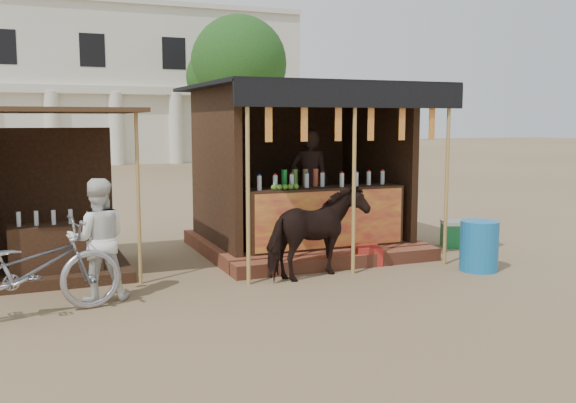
{
  "coord_description": "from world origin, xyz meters",
  "views": [
    {
      "loc": [
        -3.35,
        -6.51,
        2.21
      ],
      "look_at": [
        0.0,
        1.6,
        1.1
      ],
      "focal_mm": 40.0,
      "sensor_mm": 36.0,
      "label": 1
    }
  ],
  "objects": [
    {
      "name": "ground",
      "position": [
        0.0,
        0.0,
        0.0
      ],
      "size": [
        120.0,
        120.0,
        0.0
      ],
      "primitive_type": "plane",
      "color": "#846B4C",
      "rests_on": "ground"
    },
    {
      "name": "main_stall",
      "position": [
        1.02,
        3.36,
        1.03
      ],
      "size": [
        3.6,
        3.61,
        2.78
      ],
      "color": "brown",
      "rests_on": "ground"
    },
    {
      "name": "secondary_stall",
      "position": [
        -3.17,
        3.24,
        0.85
      ],
      "size": [
        2.4,
        2.4,
        2.38
      ],
      "color": "#3C2415",
      "rests_on": "ground"
    },
    {
      "name": "cow",
      "position": [
        0.4,
        1.52,
        0.64
      ],
      "size": [
        1.67,
        1.15,
        1.29
      ],
      "primitive_type": "imported",
      "rotation": [
        0.0,
        0.0,
        1.9
      ],
      "color": "black",
      "rests_on": "ground"
    },
    {
      "name": "motorbike",
      "position": [
        -3.37,
        1.09,
        0.55
      ],
      "size": [
        2.18,
        1.09,
        1.09
      ],
      "primitive_type": "imported",
      "rotation": [
        0.0,
        0.0,
        1.75
      ],
      "color": "#9C9CA4",
      "rests_on": "ground"
    },
    {
      "name": "bystander",
      "position": [
        -2.56,
        1.54,
        0.76
      ],
      "size": [
        0.77,
        0.62,
        1.52
      ],
      "primitive_type": "imported",
      "rotation": [
        0.0,
        0.0,
        3.07
      ],
      "color": "silver",
      "rests_on": "ground"
    },
    {
      "name": "blue_barrel",
      "position": [
        2.82,
        1.01,
        0.37
      ],
      "size": [
        0.62,
        0.62,
        0.74
      ],
      "primitive_type": "cylinder",
      "rotation": [
        0.0,
        0.0,
        -0.13
      ],
      "color": "#1668AB",
      "rests_on": "ground"
    },
    {
      "name": "red_crate",
      "position": [
        1.49,
        2.0,
        0.14
      ],
      "size": [
        0.48,
        0.49,
        0.29
      ],
      "primitive_type": "cube",
      "rotation": [
        0.0,
        0.0,
        -0.24
      ],
      "color": "maroon",
      "rests_on": "ground"
    },
    {
      "name": "cooler",
      "position": [
        3.71,
        2.6,
        0.23
      ],
      "size": [
        0.75,
        0.64,
        0.46
      ],
      "color": "#197338",
      "rests_on": "ground"
    },
    {
      "name": "background_building",
      "position": [
        -2.0,
        29.94,
        3.98
      ],
      "size": [
        26.0,
        7.45,
        8.18
      ],
      "color": "silver",
      "rests_on": "ground"
    },
    {
      "name": "tree",
      "position": [
        5.81,
        22.14,
        4.63
      ],
      "size": [
        4.5,
        4.4,
        7.0
      ],
      "color": "#382314",
      "rests_on": "ground"
    }
  ]
}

